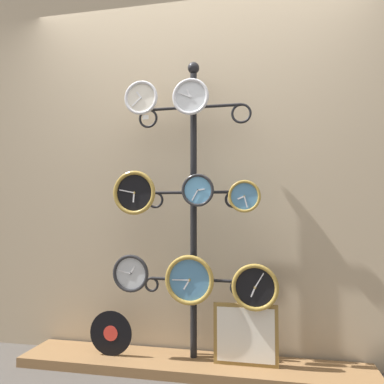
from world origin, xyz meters
TOP-DOWN VIEW (x-y plane):
  - shop_wall at (0.00, 0.57)m, footprint 4.40×0.04m
  - low_shelf at (0.00, 0.35)m, footprint 2.20×0.36m
  - display_stand at (0.00, 0.41)m, footprint 0.76×0.38m
  - clock_top_left at (-0.33, 0.30)m, footprint 0.23×0.04m
  - clock_top_center at (-0.00, 0.32)m, footprint 0.24×0.04m
  - clock_middle_left at (-0.37, 0.30)m, footprint 0.29×0.04m
  - clock_middle_center at (0.05, 0.31)m, footprint 0.21×0.04m
  - clock_middle_right at (0.34, 0.33)m, footprint 0.20×0.04m
  - clock_bottom_left at (-0.39, 0.30)m, footprint 0.24×0.04m
  - clock_bottom_center at (-0.01, 0.31)m, footprint 0.31×0.04m
  - clock_bottom_right at (0.40, 0.31)m, footprint 0.28×0.04m
  - vinyl_record at (-0.53, 0.32)m, footprint 0.29×0.01m
  - picture_frame at (0.34, 0.34)m, footprint 0.39×0.02m
  - price_tag_upper at (-0.29, 0.30)m, footprint 0.04×0.00m

SIDE VIEW (x-z plane):
  - low_shelf at x=0.00m, z-range 0.00..0.06m
  - vinyl_record at x=-0.53m, z-range 0.06..0.35m
  - picture_frame at x=0.34m, z-range 0.06..0.43m
  - clock_bottom_right at x=0.40m, z-range 0.39..0.68m
  - clock_bottom_center at x=-0.01m, z-range 0.41..0.72m
  - clock_bottom_left at x=-0.39m, z-range 0.47..0.71m
  - display_stand at x=0.00m, z-range -0.24..1.74m
  - clock_middle_right at x=0.34m, z-range 0.98..1.18m
  - clock_middle_left at x=-0.37m, z-range 0.97..1.25m
  - clock_middle_center at x=0.05m, z-range 1.02..1.22m
  - shop_wall at x=0.00m, z-range 0.00..2.80m
  - price_tag_upper at x=-0.29m, z-range 1.58..1.61m
  - clock_top_center at x=0.00m, z-range 1.60..1.84m
  - clock_top_left at x=-0.33m, z-range 1.61..1.84m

